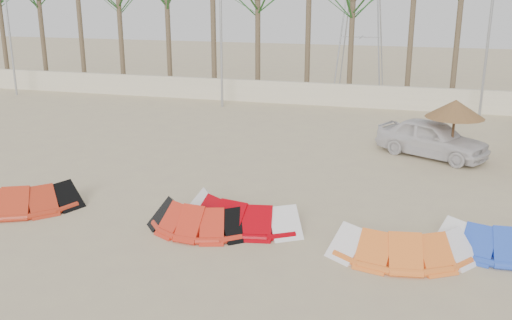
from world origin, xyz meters
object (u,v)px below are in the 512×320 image
(kite_red_right, at_px, (243,208))
(kite_blue, at_px, (504,235))
(kite_red_left, at_px, (26,194))
(parasol_left, at_px, (455,109))
(car, at_px, (432,138))
(kite_red_mid, at_px, (200,215))
(kite_orange, at_px, (403,239))

(kite_red_right, height_order, kite_blue, same)
(kite_red_right, bearing_deg, kite_red_left, -174.33)
(parasol_left, bearing_deg, car, 145.57)
(kite_red_left, xyz_separation_m, kite_red_mid, (5.86, -0.12, -0.00))
(kite_red_mid, relative_size, kite_red_right, 0.80)
(car, bearing_deg, kite_red_right, 175.43)
(kite_red_left, bearing_deg, kite_red_right, 5.67)
(kite_red_left, relative_size, car, 0.89)
(kite_orange, xyz_separation_m, car, (0.80, 9.54, 0.34))
(kite_red_mid, height_order, parasol_left, parasol_left)
(kite_red_mid, distance_m, kite_red_right, 1.29)
(kite_red_mid, distance_m, kite_blue, 8.13)
(kite_red_left, distance_m, parasol_left, 15.76)
(kite_red_left, relative_size, kite_blue, 1.15)
(car, bearing_deg, kite_orange, -157.39)
(kite_red_left, xyz_separation_m, kite_blue, (13.95, 0.75, -0.00))
(kite_red_mid, xyz_separation_m, parasol_left, (7.11, 8.89, 1.70))
(kite_red_mid, height_order, car, car)
(kite_red_mid, relative_size, parasol_left, 1.25)
(kite_red_mid, xyz_separation_m, kite_orange, (5.58, -0.14, 0.00))
(kite_red_mid, height_order, kite_orange, same)
(kite_red_left, height_order, kite_blue, same)
(kite_red_left, relative_size, kite_red_right, 1.03)
(parasol_left, bearing_deg, kite_blue, -83.09)
(kite_red_mid, relative_size, car, 0.69)
(parasol_left, relative_size, car, 0.55)
(kite_red_mid, bearing_deg, car, 55.84)
(kite_red_mid, xyz_separation_m, kite_red_right, (1.01, 0.80, 0.00))
(kite_red_left, xyz_separation_m, car, (12.24, 9.28, 0.34))
(kite_red_right, relative_size, parasol_left, 1.57)
(kite_blue, bearing_deg, kite_orange, -158.11)
(parasol_left, xyz_separation_m, car, (-0.74, 0.51, -1.35))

